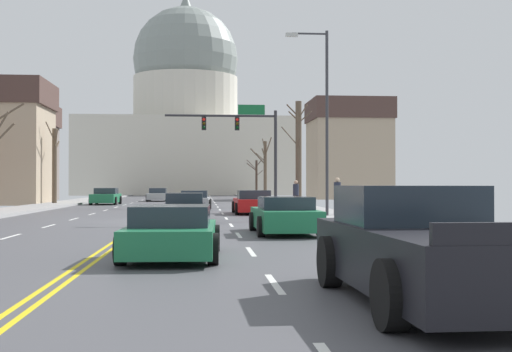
# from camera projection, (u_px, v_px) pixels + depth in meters

# --- Properties ---
(ground) EXTENTS (20.00, 180.00, 0.20)m
(ground) POSITION_uv_depth(u_px,v_px,m) (148.00, 220.00, 29.52)
(ground) COLOR #4A4A4F
(signal_gantry) EXTENTS (7.91, 0.41, 7.08)m
(signal_gantry) POSITION_uv_depth(u_px,v_px,m) (245.00, 134.00, 47.84)
(signal_gantry) COLOR #28282D
(signal_gantry) RESTS_ON ground
(street_lamp_right) EXTENTS (2.01, 0.24, 8.66)m
(street_lamp_right) POSITION_uv_depth(u_px,v_px,m) (322.00, 108.00, 31.68)
(street_lamp_right) COLOR #333338
(street_lamp_right) RESTS_ON ground
(capitol_building) EXTENTS (31.33, 19.78, 31.09)m
(capitol_building) POSITION_uv_depth(u_px,v_px,m) (186.00, 118.00, 103.62)
(capitol_building) COLOR beige
(capitol_building) RESTS_ON ground
(sedan_near_00) EXTENTS (2.16, 4.27, 1.19)m
(sedan_near_00) POSITION_uv_depth(u_px,v_px,m) (195.00, 201.00, 42.79)
(sedan_near_00) COLOR #9EA3A8
(sedan_near_00) RESTS_ON ground
(sedan_near_01) EXTENTS (2.14, 4.57, 1.28)m
(sedan_near_01) POSITION_uv_depth(u_px,v_px,m) (253.00, 203.00, 36.58)
(sedan_near_01) COLOR #B71414
(sedan_near_01) RESTS_ON ground
(sedan_near_02) EXTENTS (1.96, 4.47, 1.23)m
(sedan_near_02) POSITION_uv_depth(u_px,v_px,m) (185.00, 208.00, 28.93)
(sedan_near_02) COLOR black
(sedan_near_02) RESTS_ON ground
(sedan_near_03) EXTENTS (2.09, 4.71, 1.20)m
(sedan_near_03) POSITION_uv_depth(u_px,v_px,m) (285.00, 216.00, 22.04)
(sedan_near_03) COLOR #1E7247
(sedan_near_03) RESTS_ON ground
(sedan_near_04) EXTENTS (2.17, 4.45, 1.15)m
(sedan_near_04) POSITION_uv_depth(u_px,v_px,m) (172.00, 233.00, 14.78)
(sedan_near_04) COLOR #1E7247
(sedan_near_04) RESTS_ON ground
(pickup_truck_near_05) EXTENTS (2.30, 5.39, 1.59)m
(pickup_truck_near_05) POSITION_uv_depth(u_px,v_px,m) (423.00, 249.00, 9.24)
(pickup_truck_near_05) COLOR black
(pickup_truck_near_05) RESTS_ON ground
(sedan_oncoming_00) EXTENTS (2.14, 4.40, 1.29)m
(sedan_oncoming_00) POSITION_uv_depth(u_px,v_px,m) (106.00, 197.00, 53.14)
(sedan_oncoming_00) COLOR #1E7247
(sedan_oncoming_00) RESTS_ON ground
(sedan_oncoming_01) EXTENTS (1.99, 4.58, 1.22)m
(sedan_oncoming_01) POSITION_uv_depth(u_px,v_px,m) (158.00, 195.00, 63.30)
(sedan_oncoming_01) COLOR #9EA3A8
(sedan_oncoming_01) RESTS_ON ground
(flank_building_03) EXTENTS (8.44, 8.06, 10.68)m
(flank_building_03) POSITION_uv_depth(u_px,v_px,m) (349.00, 149.00, 73.50)
(flank_building_03) COLOR tan
(flank_building_03) RESTS_ON ground
(bare_tree_00) EXTENTS (1.89, 1.86, 5.56)m
(bare_tree_00) POSITION_uv_depth(u_px,v_px,m) (265.00, 168.00, 59.62)
(bare_tree_00) COLOR brown
(bare_tree_00) RESTS_ON ground
(bare_tree_02) EXTENTS (2.03, 1.86, 4.30)m
(bare_tree_02) POSITION_uv_depth(u_px,v_px,m) (256.00, 177.00, 78.13)
(bare_tree_02) COLOR #423328
(bare_tree_02) RESTS_ON ground
(bare_tree_03) EXTENTS (1.02, 2.44, 6.21)m
(bare_tree_03) POSITION_uv_depth(u_px,v_px,m) (55.00, 164.00, 52.42)
(bare_tree_03) COLOR brown
(bare_tree_03) RESTS_ON ground
(bare_tree_04) EXTENTS (1.74, 1.87, 6.45)m
(bare_tree_04) POSITION_uv_depth(u_px,v_px,m) (298.00, 153.00, 40.71)
(bare_tree_04) COLOR brown
(bare_tree_04) RESTS_ON ground
(pedestrian_00) EXTENTS (0.35, 0.34, 1.68)m
(pedestrian_00) POSITION_uv_depth(u_px,v_px,m) (296.00, 193.00, 39.18)
(pedestrian_00) COLOR #33333D
(pedestrian_00) RESTS_ON ground
(pedestrian_01) EXTENTS (0.35, 0.34, 1.78)m
(pedestrian_01) POSITION_uv_depth(u_px,v_px,m) (337.00, 194.00, 32.41)
(pedestrian_01) COLOR #33333D
(pedestrian_01) RESTS_ON ground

